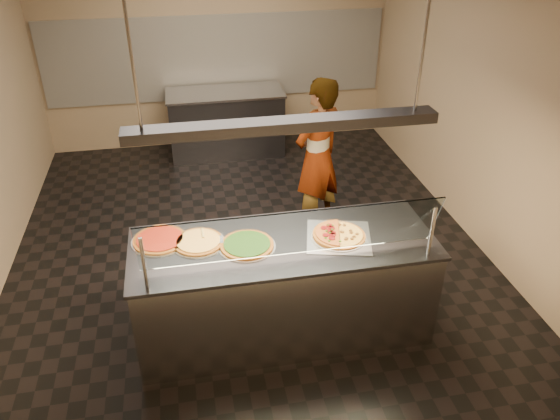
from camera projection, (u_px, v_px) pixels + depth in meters
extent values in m
cube|color=black|center=(249.00, 248.00, 6.03)|extent=(5.00, 6.00, 0.02)
cube|color=#9D8265|center=(216.00, 43.00, 7.80)|extent=(5.00, 0.02, 3.00)
cube|color=#9D8265|center=(325.00, 336.00, 2.72)|extent=(5.00, 0.02, 3.00)
cube|color=#9D8265|center=(483.00, 102.00, 5.67)|extent=(0.02, 6.00, 3.00)
cube|color=silver|center=(217.00, 58.00, 7.88)|extent=(4.90, 0.02, 1.20)
cube|color=#B7B7BC|center=(283.00, 288.00, 4.70)|extent=(2.46, 0.90, 0.90)
cube|color=#36363B|center=(284.00, 243.00, 4.46)|extent=(2.50, 0.94, 0.03)
cylinder|color=#B7B7BC|center=(144.00, 264.00, 3.83)|extent=(0.03, 0.03, 0.44)
cylinder|color=#B7B7BC|center=(432.00, 232.00, 4.18)|extent=(0.03, 0.03, 0.44)
cube|color=white|center=(293.00, 234.00, 4.02)|extent=(2.26, 0.18, 0.47)
cube|color=silver|center=(338.00, 237.00, 4.51)|extent=(0.63, 0.63, 0.01)
cylinder|color=silver|center=(338.00, 236.00, 4.51)|extent=(0.46, 0.46, 0.01)
cylinder|color=#520809|center=(329.00, 225.00, 4.57)|extent=(0.06, 0.06, 0.01)
cylinder|color=#520809|center=(331.00, 227.00, 4.54)|extent=(0.06, 0.06, 0.01)
cylinder|color=#520809|center=(324.00, 227.00, 4.54)|extent=(0.06, 0.06, 0.01)
cylinder|color=#520809|center=(329.00, 230.00, 4.50)|extent=(0.06, 0.06, 0.01)
cylinder|color=#520809|center=(332.00, 232.00, 4.48)|extent=(0.06, 0.06, 0.01)
cylinder|color=#520809|center=(326.00, 234.00, 4.45)|extent=(0.06, 0.06, 0.01)
cylinder|color=#520809|center=(332.00, 234.00, 4.45)|extent=(0.06, 0.06, 0.01)
cylinder|color=#520809|center=(332.00, 238.00, 4.41)|extent=(0.06, 0.06, 0.01)
cube|color=#19590F|center=(332.00, 225.00, 4.57)|extent=(0.01, 0.02, 0.01)
cube|color=#19590F|center=(328.00, 225.00, 4.57)|extent=(0.02, 0.02, 0.01)
cube|color=#19590F|center=(332.00, 229.00, 4.51)|extent=(0.02, 0.02, 0.01)
cube|color=#19590F|center=(326.00, 230.00, 4.50)|extent=(0.02, 0.02, 0.01)
cube|color=#19590F|center=(330.00, 232.00, 4.47)|extent=(0.02, 0.02, 0.01)
cube|color=#19590F|center=(325.00, 237.00, 4.41)|extent=(0.02, 0.02, 0.01)
cube|color=#19590F|center=(329.00, 240.00, 4.37)|extent=(0.02, 0.02, 0.01)
cube|color=#19590F|center=(340.00, 241.00, 4.37)|extent=(0.02, 0.01, 0.01)
sphere|color=#513014|center=(346.00, 239.00, 4.43)|extent=(0.03, 0.03, 0.03)
sphere|color=#513014|center=(346.00, 238.00, 4.44)|extent=(0.03, 0.03, 0.03)
sphere|color=#513014|center=(352.00, 238.00, 4.43)|extent=(0.03, 0.03, 0.03)
sphere|color=#513014|center=(354.00, 236.00, 4.46)|extent=(0.03, 0.03, 0.03)
sphere|color=#513014|center=(357.00, 234.00, 4.49)|extent=(0.03, 0.03, 0.03)
sphere|color=#513014|center=(351.00, 232.00, 4.51)|extent=(0.03, 0.03, 0.03)
sphere|color=#513014|center=(350.00, 230.00, 4.54)|extent=(0.03, 0.03, 0.03)
sphere|color=#513014|center=(342.00, 232.00, 4.52)|extent=(0.03, 0.03, 0.03)
sphere|color=#513014|center=(341.00, 231.00, 4.52)|extent=(0.03, 0.03, 0.03)
sphere|color=#513014|center=(344.00, 225.00, 4.61)|extent=(0.03, 0.03, 0.03)
sphere|color=#513014|center=(339.00, 224.00, 4.62)|extent=(0.03, 0.03, 0.03)
sphere|color=#513014|center=(338.00, 226.00, 4.59)|extent=(0.03, 0.03, 0.03)
cylinder|color=silver|center=(247.00, 246.00, 4.40)|extent=(0.46, 0.46, 0.01)
cylinder|color=brown|center=(247.00, 244.00, 4.40)|extent=(0.43, 0.43, 0.02)
cylinder|color=black|center=(247.00, 243.00, 4.39)|extent=(0.38, 0.38, 0.01)
cylinder|color=silver|center=(199.00, 242.00, 4.44)|extent=(0.44, 0.44, 0.01)
cylinder|color=brown|center=(198.00, 241.00, 4.44)|extent=(0.41, 0.41, 0.02)
cylinder|color=#E3AB4F|center=(198.00, 240.00, 4.43)|extent=(0.35, 0.35, 0.01)
cylinder|color=silver|center=(160.00, 240.00, 4.47)|extent=(0.46, 0.46, 0.01)
cylinder|color=brown|center=(160.00, 239.00, 4.47)|extent=(0.43, 0.43, 0.02)
cylinder|color=maroon|center=(160.00, 238.00, 4.46)|extent=(0.38, 0.38, 0.01)
cube|color=#B7B7BC|center=(215.00, 239.00, 4.44)|extent=(0.13, 0.11, 0.00)
cylinder|color=tan|center=(203.00, 233.00, 4.51)|extent=(0.03, 0.14, 0.02)
cube|color=#36363B|center=(226.00, 124.00, 7.96)|extent=(1.62, 0.70, 0.90)
cube|color=#B7B7BC|center=(225.00, 93.00, 7.72)|extent=(1.66, 0.74, 0.03)
imported|color=#35303B|center=(317.00, 157.00, 5.96)|extent=(0.77, 0.71, 1.77)
cube|color=#36363B|center=(284.00, 125.00, 3.93)|extent=(2.30, 0.18, 0.08)
cylinder|color=#B7B7BC|center=(131.00, 56.00, 3.49)|extent=(0.02, 0.02, 1.01)
cylinder|color=#B7B7BC|center=(424.00, 42.00, 3.82)|extent=(0.02, 0.02, 1.01)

